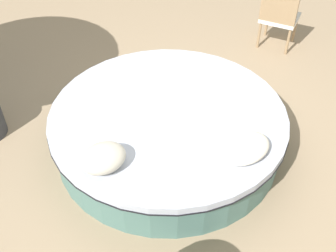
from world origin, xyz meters
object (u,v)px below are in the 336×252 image
(patio_chair, at_px, (279,14))
(round_bed, at_px, (168,129))
(throw_pillow_0, at_px, (103,158))
(throw_pillow_1, at_px, (244,148))

(patio_chair, bearing_deg, round_bed, -100.36)
(throw_pillow_0, xyz_separation_m, throw_pillow_1, (1.14, -0.67, -0.03))
(round_bed, height_order, throw_pillow_0, throw_pillow_0)
(round_bed, height_order, throw_pillow_1, throw_pillow_1)
(throw_pillow_0, height_order, throw_pillow_1, throw_pillow_0)
(round_bed, relative_size, patio_chair, 2.63)
(throw_pillow_0, distance_m, throw_pillow_1, 1.33)
(round_bed, distance_m, patio_chair, 2.72)
(throw_pillow_1, xyz_separation_m, patio_chair, (2.41, 1.65, -0.01))
(round_bed, bearing_deg, throw_pillow_1, -77.91)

